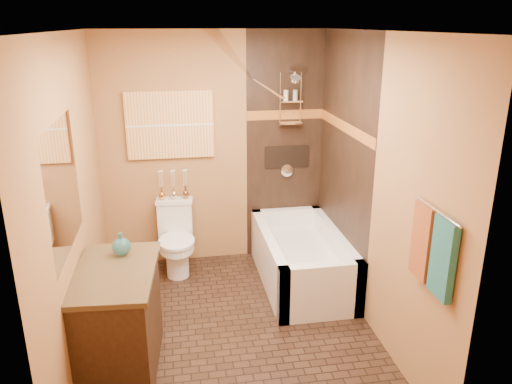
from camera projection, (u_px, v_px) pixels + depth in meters
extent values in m
plane|color=black|center=(234.00, 331.00, 4.36)|extent=(3.00, 3.00, 0.00)
cube|color=#A4713F|center=(74.00, 205.00, 3.76)|extent=(0.02, 3.00, 2.50)
cube|color=#A4713F|center=(375.00, 188.00, 4.15)|extent=(0.02, 3.00, 2.50)
cube|color=#A4713F|center=(214.00, 151.00, 5.36)|extent=(2.40, 0.02, 2.50)
cube|color=#A4713F|center=(269.00, 291.00, 2.56)|extent=(2.40, 0.02, 2.50)
plane|color=silver|center=(229.00, 31.00, 3.55)|extent=(3.00, 3.00, 0.00)
cube|color=black|center=(285.00, 148.00, 5.47)|extent=(0.85, 0.01, 2.50)
cube|color=black|center=(343.00, 164.00, 4.85)|extent=(0.01, 1.50, 2.50)
cube|color=brown|center=(286.00, 115.00, 5.34)|extent=(0.85, 0.01, 0.10)
cube|color=brown|center=(344.00, 127.00, 4.73)|extent=(0.01, 1.50, 0.10)
cube|color=black|center=(287.00, 157.00, 5.50)|extent=(0.50, 0.01, 0.25)
cylinder|color=silver|center=(292.00, 72.00, 5.08)|extent=(0.02, 0.26, 0.02)
cylinder|color=silver|center=(295.00, 78.00, 4.95)|extent=(0.11, 0.11, 0.09)
cylinder|color=silver|center=(287.00, 170.00, 5.53)|extent=(0.14, 0.02, 0.14)
cylinder|color=silver|center=(264.00, 86.00, 4.47)|extent=(0.03, 1.55, 0.03)
cylinder|color=silver|center=(436.00, 210.00, 3.10)|extent=(0.02, 0.55, 0.02)
cube|color=#1B5A55|center=(443.00, 259.00, 3.07)|extent=(0.05, 0.22, 0.52)
cube|color=brown|center=(423.00, 241.00, 3.31)|extent=(0.05, 0.22, 0.52)
cube|color=orange|center=(170.00, 125.00, 5.16)|extent=(0.90, 0.04, 0.70)
cube|color=white|center=(63.00, 187.00, 3.38)|extent=(0.01, 1.00, 0.90)
cube|color=white|center=(322.00, 292.00, 4.45)|extent=(0.80, 0.10, 0.55)
cube|color=white|center=(286.00, 231.00, 5.75)|extent=(0.80, 0.10, 0.55)
cube|color=white|center=(268.00, 260.00, 5.04)|extent=(0.10, 1.50, 0.55)
cube|color=white|center=(334.00, 255.00, 5.16)|extent=(0.10, 1.50, 0.55)
cube|color=white|center=(301.00, 267.00, 5.13)|extent=(0.64, 1.34, 0.35)
cube|color=white|center=(175.00, 218.00, 5.41)|extent=(0.38, 0.20, 0.37)
cube|color=white|center=(174.00, 201.00, 5.34)|extent=(0.40, 0.22, 0.04)
cylinder|color=white|center=(178.00, 260.00, 5.25)|extent=(0.23, 0.23, 0.37)
cylinder|color=white|center=(177.00, 246.00, 5.20)|extent=(0.36, 0.36, 0.10)
cylinder|color=white|center=(176.00, 241.00, 5.18)|extent=(0.38, 0.38, 0.03)
cube|color=black|center=(118.00, 323.00, 3.77)|extent=(0.62, 0.95, 0.81)
cube|color=black|center=(114.00, 273.00, 3.64)|extent=(0.66, 1.00, 0.04)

